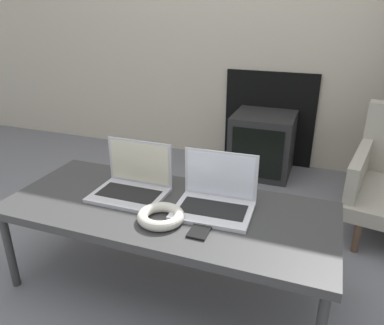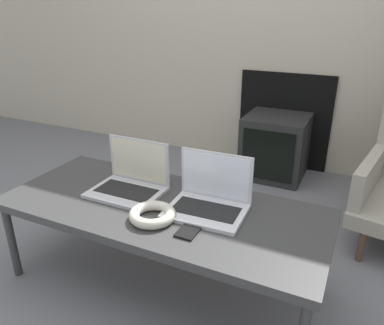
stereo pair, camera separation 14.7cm
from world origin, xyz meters
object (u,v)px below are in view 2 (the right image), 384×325
object	(u,v)px
tv	(275,146)
phone	(189,230)
headphones	(152,215)
laptop_left	(131,181)
laptop_right	(210,198)

from	to	relation	value
tv	phone	bearing A→B (deg)	-88.51
headphones	tv	distance (m)	1.53
phone	laptop_left	bearing A→B (deg)	153.98
headphones	tv	bearing A→B (deg)	85.12
laptop_right	headphones	distance (m)	0.25
laptop_left	laptop_right	distance (m)	0.39
phone	laptop_right	bearing A→B (deg)	89.88
laptop_left	laptop_right	bearing A→B (deg)	0.04
headphones	tv	size ratio (longest dim) A/B	0.41
laptop_left	laptop_right	xyz separation A→B (m)	(0.39, -0.00, 0.00)
laptop_left	phone	xyz separation A→B (m)	(0.39, -0.19, -0.04)
laptop_left	tv	distance (m)	1.40
laptop_right	tv	size ratio (longest dim) A/B	0.71
laptop_right	phone	size ratio (longest dim) A/B	2.70
laptop_left	phone	size ratio (longest dim) A/B	2.62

